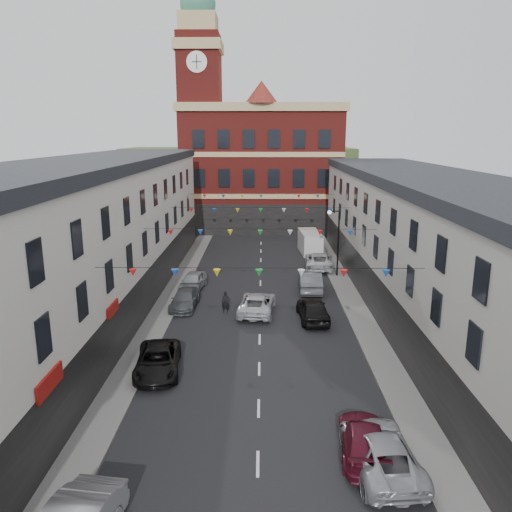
{
  "coord_description": "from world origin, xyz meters",
  "views": [
    {
      "loc": [
        0.15,
        -28.73,
        12.34
      ],
      "look_at": [
        -0.32,
        7.35,
        3.52
      ],
      "focal_mm": 35.0,
      "sensor_mm": 36.0,
      "label": 1
    }
  ],
  "objects_px": {
    "street_lamp": "(336,234)",
    "car_left_c": "(158,361)",
    "car_right_f": "(319,261)",
    "pedestrian": "(226,302)",
    "car_right_b": "(381,451)",
    "car_right_e": "(310,281)",
    "car_left_e": "(193,281)",
    "moving_car": "(257,303)",
    "white_van": "(310,242)",
    "car_right_d": "(313,309)",
    "car_right_c": "(364,439)",
    "car_left_d": "(185,299)"
  },
  "relations": [
    {
      "from": "car_right_f",
      "to": "moving_car",
      "type": "height_order",
      "value": "car_right_f"
    },
    {
      "from": "street_lamp",
      "to": "pedestrian",
      "type": "xyz_separation_m",
      "value": [
        -8.98,
        -9.35,
        -3.1
      ]
    },
    {
      "from": "street_lamp",
      "to": "white_van",
      "type": "bearing_deg",
      "value": 97.86
    },
    {
      "from": "car_right_f",
      "to": "pedestrian",
      "type": "height_order",
      "value": "pedestrian"
    },
    {
      "from": "car_left_c",
      "to": "car_left_d",
      "type": "distance_m",
      "value": 10.23
    },
    {
      "from": "car_left_e",
      "to": "car_right_c",
      "type": "height_order",
      "value": "car_left_e"
    },
    {
      "from": "car_right_d",
      "to": "car_right_f",
      "type": "distance_m",
      "value": 13.69
    },
    {
      "from": "street_lamp",
      "to": "car_right_f",
      "type": "xyz_separation_m",
      "value": [
        -1.05,
        2.84,
        -3.14
      ]
    },
    {
      "from": "car_left_c",
      "to": "pedestrian",
      "type": "distance_m",
      "value": 9.59
    },
    {
      "from": "car_left_c",
      "to": "car_right_c",
      "type": "relative_size",
      "value": 1.09
    },
    {
      "from": "car_left_c",
      "to": "moving_car",
      "type": "distance_m",
      "value": 10.56
    },
    {
      "from": "car_left_e",
      "to": "car_right_d",
      "type": "xyz_separation_m",
      "value": [
        9.1,
        -6.85,
        0.08
      ]
    },
    {
      "from": "street_lamp",
      "to": "car_right_b",
      "type": "height_order",
      "value": "street_lamp"
    },
    {
      "from": "car_right_d",
      "to": "car_left_c",
      "type": "bearing_deg",
      "value": 37.28
    },
    {
      "from": "car_right_c",
      "to": "white_van",
      "type": "relative_size",
      "value": 0.88
    },
    {
      "from": "street_lamp",
      "to": "car_right_c",
      "type": "xyz_separation_m",
      "value": [
        -2.37,
        -25.33,
        -3.25
      ]
    },
    {
      "from": "car_right_e",
      "to": "white_van",
      "type": "distance_m",
      "value": 13.55
    },
    {
      "from": "street_lamp",
      "to": "car_left_c",
      "type": "distance_m",
      "value": 22.22
    },
    {
      "from": "street_lamp",
      "to": "car_right_d",
      "type": "distance_m",
      "value": 11.54
    },
    {
      "from": "car_left_e",
      "to": "car_left_d",
      "type": "bearing_deg",
      "value": -82.61
    },
    {
      "from": "pedestrian",
      "to": "car_right_d",
      "type": "bearing_deg",
      "value": -10.38
    },
    {
      "from": "car_right_b",
      "to": "moving_car",
      "type": "xyz_separation_m",
      "value": [
        -4.86,
        16.87,
        0.0
      ]
    },
    {
      "from": "car_right_e",
      "to": "street_lamp",
      "type": "bearing_deg",
      "value": -119.95
    },
    {
      "from": "car_right_b",
      "to": "car_left_c",
      "type": "bearing_deg",
      "value": -41.81
    },
    {
      "from": "street_lamp",
      "to": "car_right_d",
      "type": "bearing_deg",
      "value": -105.39
    },
    {
      "from": "car_left_c",
      "to": "car_right_c",
      "type": "xyz_separation_m",
      "value": [
        9.55,
        -6.86,
        -0.03
      ]
    },
    {
      "from": "car_left_c",
      "to": "car_left_d",
      "type": "xyz_separation_m",
      "value": [
        -0.12,
        10.23,
        -0.04
      ]
    },
    {
      "from": "car_left_d",
      "to": "car_right_f",
      "type": "distance_m",
      "value": 15.61
    },
    {
      "from": "car_right_b",
      "to": "pedestrian",
      "type": "xyz_separation_m",
      "value": [
        -7.08,
        16.78,
        0.1
      ]
    },
    {
      "from": "white_van",
      "to": "pedestrian",
      "type": "xyz_separation_m",
      "value": [
        -7.68,
        -18.79,
        -0.33
      ]
    },
    {
      "from": "car_right_c",
      "to": "car_right_f",
      "type": "relative_size",
      "value": 0.81
    },
    {
      "from": "car_right_b",
      "to": "car_right_e",
      "type": "distance_m",
      "value": 22.09
    },
    {
      "from": "car_right_e",
      "to": "car_right_f",
      "type": "distance_m",
      "value": 7.03
    },
    {
      "from": "car_left_d",
      "to": "white_van",
      "type": "height_order",
      "value": "white_van"
    },
    {
      "from": "car_left_e",
      "to": "white_van",
      "type": "relative_size",
      "value": 0.81
    },
    {
      "from": "car_left_c",
      "to": "car_right_d",
      "type": "bearing_deg",
      "value": 34.3
    },
    {
      "from": "car_left_e",
      "to": "white_van",
      "type": "bearing_deg",
      "value": 58.49
    },
    {
      "from": "car_right_c",
      "to": "car_right_e",
      "type": "height_order",
      "value": "car_right_e"
    },
    {
      "from": "moving_car",
      "to": "car_right_d",
      "type": "bearing_deg",
      "value": 165.2
    },
    {
      "from": "street_lamp",
      "to": "car_left_d",
      "type": "relative_size",
      "value": 1.37
    },
    {
      "from": "car_left_d",
      "to": "car_right_b",
      "type": "distance_m",
      "value": 20.56
    },
    {
      "from": "street_lamp",
      "to": "car_right_b",
      "type": "distance_m",
      "value": 26.39
    },
    {
      "from": "car_left_e",
      "to": "car_right_e",
      "type": "relative_size",
      "value": 0.84
    },
    {
      "from": "car_right_d",
      "to": "moving_car",
      "type": "relative_size",
      "value": 0.91
    },
    {
      "from": "car_right_b",
      "to": "car_right_d",
      "type": "relative_size",
      "value": 1.09
    },
    {
      "from": "car_right_e",
      "to": "white_van",
      "type": "xyz_separation_m",
      "value": [
        1.21,
        13.49,
        0.31
      ]
    },
    {
      "from": "car_left_c",
      "to": "car_right_f",
      "type": "bearing_deg",
      "value": 56.44
    },
    {
      "from": "car_left_c",
      "to": "white_van",
      "type": "relative_size",
      "value": 0.95
    },
    {
      "from": "car_left_c",
      "to": "white_van",
      "type": "bearing_deg",
      "value": 62.65
    },
    {
      "from": "car_left_e",
      "to": "car_right_f",
      "type": "height_order",
      "value": "car_right_f"
    }
  ]
}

